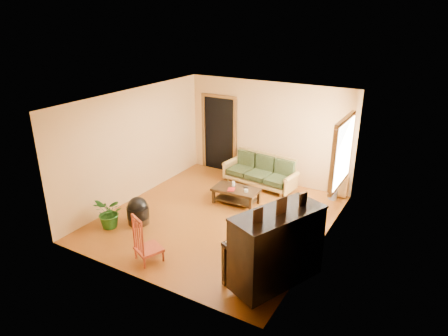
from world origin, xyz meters
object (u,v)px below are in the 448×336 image
Objects in this scene: sofa at (260,171)px; potted_plant at (110,213)px; footstool at (138,214)px; coffee_table at (236,196)px; armchair at (298,222)px; ceramic_crock at (333,194)px; red_chair at (148,238)px; piano at (277,250)px.

potted_plant is (-1.74, -3.49, -0.06)m from sofa.
coffee_table is at bearing 53.99° from footstool.
coffee_table is 1.55× the size of potted_plant.
armchair reaches higher than coffee_table.
ceramic_crock is at bearing 45.09° from footstool.
sofa is 2.06× the size of red_chair.
sofa is 1.78× the size of coffee_table.
coffee_table is at bearing -84.87° from sofa.
piano is 5.94× the size of ceramic_crock.
coffee_table is at bearing 108.23° from red_chair.
red_chair is at bearing -95.43° from coffee_table.
piano is 2.31m from red_chair.
armchair reaches higher than potted_plant.
footstool is 0.68× the size of potted_plant.
coffee_table is at bearing 163.19° from armchair.
piano is at bearing -54.27° from sofa.
footstool is at bearing -154.37° from armchair.
sofa is at bearing 138.47° from armchair.
piano is 1.67× the size of red_chair.
armchair is (1.76, -1.98, -0.03)m from sofa.
potted_plant is (-1.45, 0.49, -0.12)m from red_chair.
armchair is at bearing -41.78° from sofa.
armchair is at bearing -23.60° from coffee_table.
potted_plant reaches higher than coffee_table.
potted_plant is (-0.37, -0.44, 0.12)m from footstool.
piano reaches higher than footstool.
coffee_table is 2.34m from ceramic_crock.
piano is at bearing -0.22° from potted_plant.
piano reaches higher than potted_plant.
piano reaches higher than red_chair.
coffee_table is 2.86m from potted_plant.
piano is at bearing -7.74° from footstool.
piano reaches higher than armchair.
ceramic_crock is (0.09, 2.17, -0.25)m from armchair.
sofa is 4.06× the size of footstool.
piano is 3.39m from footstool.
sofa is 3.90m from potted_plant.
red_chair is at bearing -87.69° from sofa.
footstool is (-1.35, -1.85, 0.03)m from coffee_table.
sofa is 2.65m from armchair.
ceramic_crock is at bearing 86.41° from red_chair.
sofa is 1.89m from ceramic_crock.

